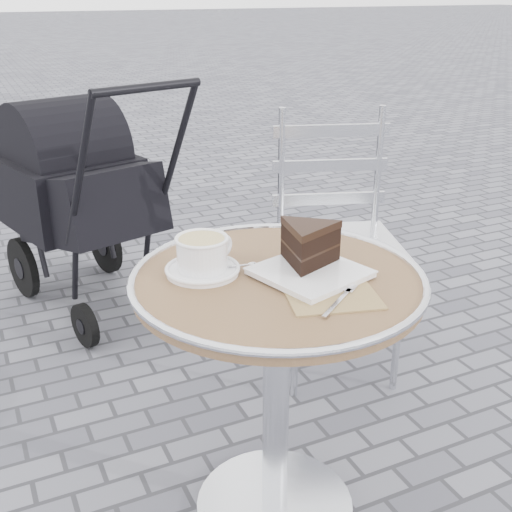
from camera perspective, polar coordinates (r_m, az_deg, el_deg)
name	(u,v)px	position (r m, az deg, el deg)	size (l,w,h in m)	color
ground	(274,509)	(1.97, 1.65, -21.57)	(80.00, 80.00, 0.00)	slate
cafe_table	(277,336)	(1.62, 1.87, -7.11)	(0.72, 0.72, 0.74)	silver
cappuccino_set	(203,257)	(1.55, -4.73, -0.09)	(0.21, 0.18, 0.09)	white
cake_plate_set	(309,251)	(1.55, 4.73, 0.47)	(0.28, 0.36, 0.12)	#987853
bistro_chair	(333,211)	(2.41, 6.90, 4.01)	(0.55, 0.55, 0.97)	silver
baby_stroller	(81,203)	(2.98, -15.26, 4.58)	(0.72, 1.11, 1.07)	black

